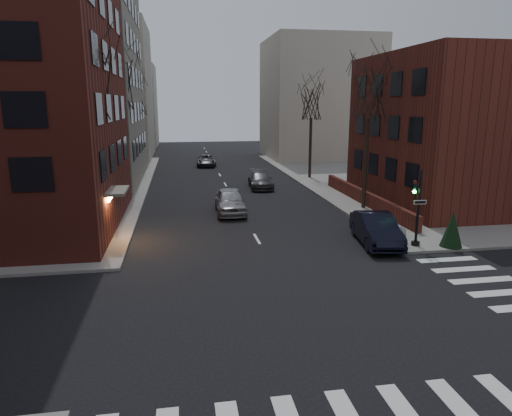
# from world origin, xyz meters

# --- Properties ---
(ground) EXTENTS (160.00, 160.00, 0.00)m
(ground) POSITION_xyz_m (0.00, 0.00, 0.00)
(ground) COLOR black
(ground) RESTS_ON ground
(sidewalk_far_right) EXTENTS (44.00, 44.00, 0.15)m
(sidewalk_far_right) POSITION_xyz_m (29.00, 30.00, 0.07)
(sidewalk_far_right) COLOR gray
(sidewalk_far_right) RESTS_ON ground
(building_left_tan) EXTENTS (18.00, 18.00, 28.00)m
(building_left_tan) POSITION_xyz_m (-17.00, 34.00, 14.00)
(building_left_tan) COLOR gray
(building_left_tan) RESTS_ON ground
(building_right_brick) EXTENTS (12.00, 14.00, 11.00)m
(building_right_brick) POSITION_xyz_m (16.50, 19.00, 5.50)
(building_right_brick) COLOR #572119
(building_right_brick) RESTS_ON ground
(low_wall_right) EXTENTS (0.35, 16.00, 1.00)m
(low_wall_right) POSITION_xyz_m (9.30, 19.00, 0.65)
(low_wall_right) COLOR #572119
(low_wall_right) RESTS_ON sidewalk_far_right
(building_distant_la) EXTENTS (14.00, 16.00, 18.00)m
(building_distant_la) POSITION_xyz_m (-15.00, 55.00, 9.00)
(building_distant_la) COLOR #B5AC99
(building_distant_la) RESTS_ON ground
(building_distant_ra) EXTENTS (14.00, 14.00, 16.00)m
(building_distant_ra) POSITION_xyz_m (15.00, 50.00, 8.00)
(building_distant_ra) COLOR #B5AC99
(building_distant_ra) RESTS_ON ground
(building_distant_lb) EXTENTS (10.00, 12.00, 14.00)m
(building_distant_lb) POSITION_xyz_m (-13.00, 72.00, 7.00)
(building_distant_lb) COLOR #B5AC99
(building_distant_lb) RESTS_ON ground
(traffic_signal) EXTENTS (0.76, 0.44, 4.00)m
(traffic_signal) POSITION_xyz_m (7.94, 8.99, 1.91)
(traffic_signal) COLOR black
(traffic_signal) RESTS_ON sidewalk_far_right
(tree_left_a) EXTENTS (4.18, 4.18, 10.26)m
(tree_left_a) POSITION_xyz_m (-8.80, 14.00, 8.47)
(tree_left_a) COLOR #2D231C
(tree_left_a) RESTS_ON sidewalk_far_left
(tree_left_b) EXTENTS (4.40, 4.40, 10.80)m
(tree_left_b) POSITION_xyz_m (-8.80, 26.00, 8.91)
(tree_left_b) COLOR #2D231C
(tree_left_b) RESTS_ON sidewalk_far_left
(tree_left_c) EXTENTS (3.96, 3.96, 9.72)m
(tree_left_c) POSITION_xyz_m (-8.80, 40.00, 8.03)
(tree_left_c) COLOR #2D231C
(tree_left_c) RESTS_ON sidewalk_far_left
(tree_right_a) EXTENTS (3.96, 3.96, 9.72)m
(tree_right_a) POSITION_xyz_m (8.80, 18.00, 8.03)
(tree_right_a) COLOR #2D231C
(tree_right_a) RESTS_ON sidewalk_far_right
(tree_right_b) EXTENTS (3.74, 3.74, 9.18)m
(tree_right_b) POSITION_xyz_m (8.80, 32.00, 7.59)
(tree_right_b) COLOR #2D231C
(tree_right_b) RESTS_ON sidewalk_far_right
(streetlamp_near) EXTENTS (0.36, 0.36, 6.28)m
(streetlamp_near) POSITION_xyz_m (-8.20, 22.00, 4.24)
(streetlamp_near) COLOR black
(streetlamp_near) RESTS_ON sidewalk_far_left
(streetlamp_far) EXTENTS (0.36, 0.36, 6.28)m
(streetlamp_far) POSITION_xyz_m (-8.20, 42.00, 4.24)
(streetlamp_far) COLOR black
(streetlamp_far) RESTS_ON sidewalk_far_left
(parked_sedan) EXTENTS (2.43, 5.27, 1.67)m
(parked_sedan) POSITION_xyz_m (6.20, 10.00, 0.84)
(parked_sedan) COLOR black
(parked_sedan) RESTS_ON ground
(car_lane_silver) EXTENTS (2.14, 5.05, 1.70)m
(car_lane_silver) POSITION_xyz_m (-0.80, 18.48, 0.85)
(car_lane_silver) COLOR #98989D
(car_lane_silver) RESTS_ON ground
(car_lane_gray) EXTENTS (2.34, 5.10, 1.44)m
(car_lane_gray) POSITION_xyz_m (2.97, 27.70, 0.72)
(car_lane_gray) COLOR #3F3E43
(car_lane_gray) RESTS_ON ground
(car_lane_far) EXTENTS (2.59, 5.11, 1.38)m
(car_lane_far) POSITION_xyz_m (-0.96, 43.34, 0.69)
(car_lane_far) COLOR #3D3E42
(car_lane_far) RESTS_ON ground
(sandwich_board) EXTENTS (0.52, 0.60, 0.81)m
(sandwich_board) POSITION_xyz_m (7.47, 9.74, 0.56)
(sandwich_board) COLOR white
(sandwich_board) RESTS_ON sidewalk_far_right
(evergreen_shrub) EXTENTS (1.47, 1.47, 1.88)m
(evergreen_shrub) POSITION_xyz_m (9.72, 8.50, 1.09)
(evergreen_shrub) COLOR black
(evergreen_shrub) RESTS_ON sidewalk_far_right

